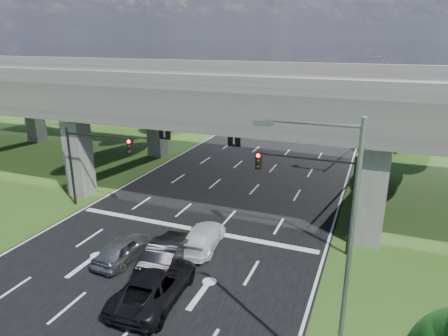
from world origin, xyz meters
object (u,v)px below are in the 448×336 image
Objects in this scene: signal_left at (93,155)px; car_trailing at (155,285)px; car_silver at (123,249)px; streetlight_near at (337,243)px; car_dark at (169,252)px; car_white at (203,237)px; signal_right at (314,183)px; streetlight_beyond at (377,87)px; streetlight_far at (373,104)px.

car_trailing is (9.54, -7.81, -3.37)m from signal_left.
signal_left is at bearing -39.78° from car_silver.
signal_left is 0.60× the size of streetlight_near.
car_white is at bearing -117.54° from car_dark.
car_silver is at bearing 158.96° from streetlight_near.
car_trailing is at bearing 147.14° from car_silver.
car_dark is at bearing 151.41° from streetlight_near.
car_dark is at bearing -144.78° from signal_right.
car_white is (-8.30, -38.45, -5.14)m from streetlight_beyond.
signal_left is (-15.65, 0.00, 0.00)m from signal_right.
signal_right is 1.46× the size of car_silver.
car_silver is at bearing -106.02° from streetlight_beyond.
streetlight_near reaches higher than car_trailing.
car_white is 5.42m from car_trailing.
signal_right reaches higher than car_trailing.
car_silver is (6.02, -5.37, -3.46)m from signal_left.
signal_right is 1.06× the size of car_trailing.
signal_left is 1.06× the size of car_trailing.
signal_right is 9.15m from car_dark.
signal_left is at bearing -131.78° from streetlight_far.
streetlight_far is (0.00, 30.00, 0.00)m from streetlight_near.
streetlight_beyond reaches higher than signal_right.
car_silver is at bearing 2.46° from car_dark.
car_dark is at bearing -110.29° from streetlight_far.
streetlight_far is 16.00m from streetlight_beyond.
signal_right is 1.23× the size of car_dark.
streetlight_near is 30.00m from streetlight_far.
car_white is (-6.02, -2.39, -3.48)m from signal_right.
streetlight_far is (2.27, 20.06, 1.66)m from signal_right.
signal_right is 1.00× the size of signal_left.
signal_left is at bearing -20.57° from car_white.
signal_right is 20.25m from streetlight_far.
signal_left is 40.30m from streetlight_beyond.
car_trailing is at bearing -39.29° from signal_left.
signal_left is 10.51m from car_white.
signal_right is 10.33m from streetlight_near.
car_white is 0.83× the size of car_trailing.
streetlight_beyond is 44.94m from car_trailing.
signal_right is 10.47m from car_trailing.
signal_right is at bearing -132.16° from car_trailing.
signal_left reaches higher than car_dark.
streetlight_near is 1.00× the size of streetlight_far.
streetlight_far reaches higher than car_trailing.
streetlight_near is 46.00m from streetlight_beyond.
signal_right is at bearing 102.88° from streetlight_near.
streetlight_far is at bearing 48.22° from signal_left.
car_dark is (2.67, 0.45, 0.11)m from car_silver.
car_trailing is (-8.38, -43.86, -5.03)m from streetlight_beyond.
signal_left is at bearing 150.98° from streetlight_near.
car_dark is at bearing -29.48° from signal_left.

